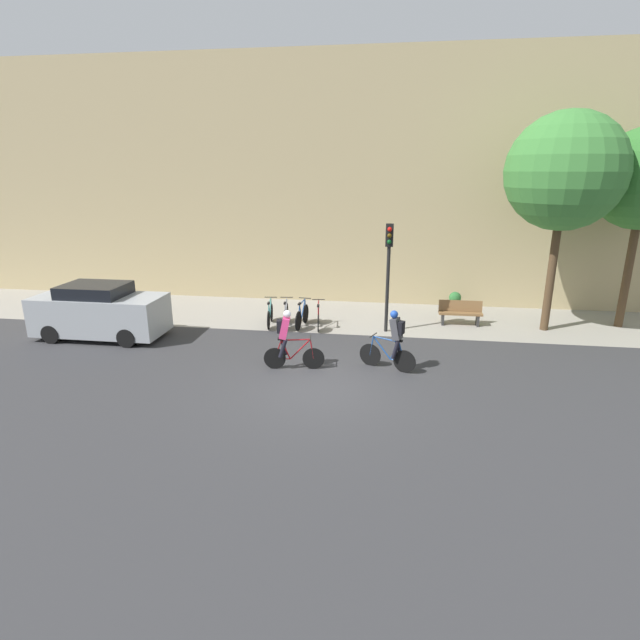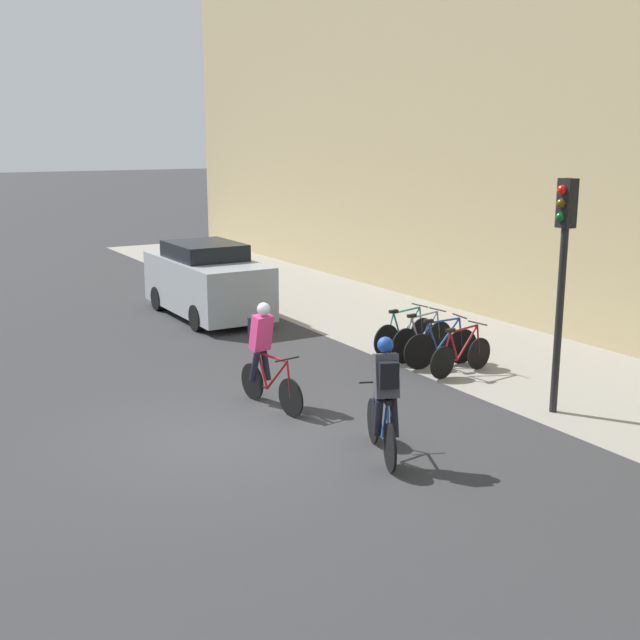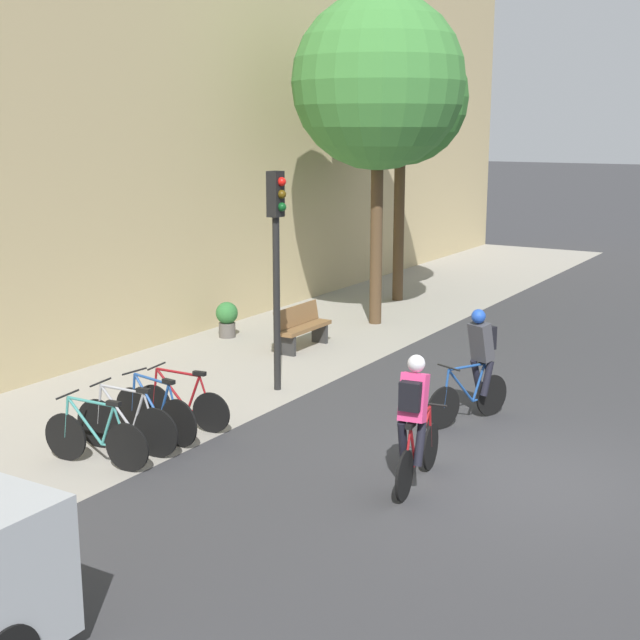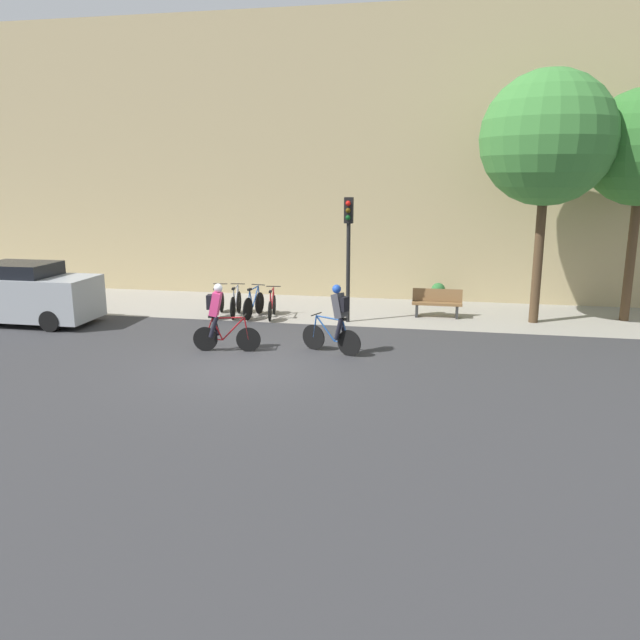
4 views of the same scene
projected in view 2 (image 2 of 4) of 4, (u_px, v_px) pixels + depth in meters
ground at (227, 437)px, 12.00m from camera, size 200.00×200.00×0.00m
kerb_strip at (550, 372)px, 15.35m from camera, size 44.00×4.50×0.01m
cyclist_pink at (264, 350)px, 13.27m from camera, size 1.73×0.51×1.76m
cyclist_grey at (385, 396)px, 10.93m from camera, size 1.61×0.72×1.77m
parked_bike_0 at (404, 334)px, 16.63m from camera, size 0.46×1.68×0.97m
parked_bike_1 at (422, 339)px, 16.13m from camera, size 0.46×1.68×0.99m
parked_bike_2 at (441, 346)px, 15.63m from camera, size 0.46×1.67×0.99m
parked_bike_3 at (461, 354)px, 15.13m from camera, size 0.46×1.64×0.95m
traffic_light_pole at (563, 254)px, 12.53m from camera, size 0.26×0.30×3.78m
parked_car at (207, 281)px, 19.95m from camera, size 4.30×1.84×1.85m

